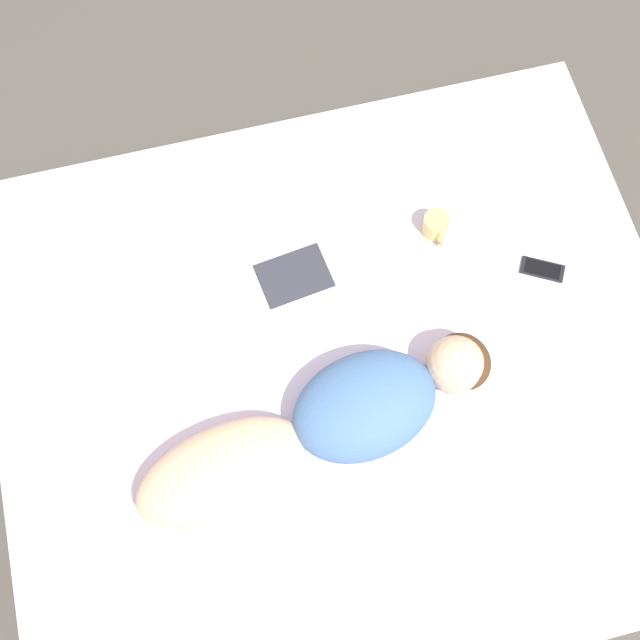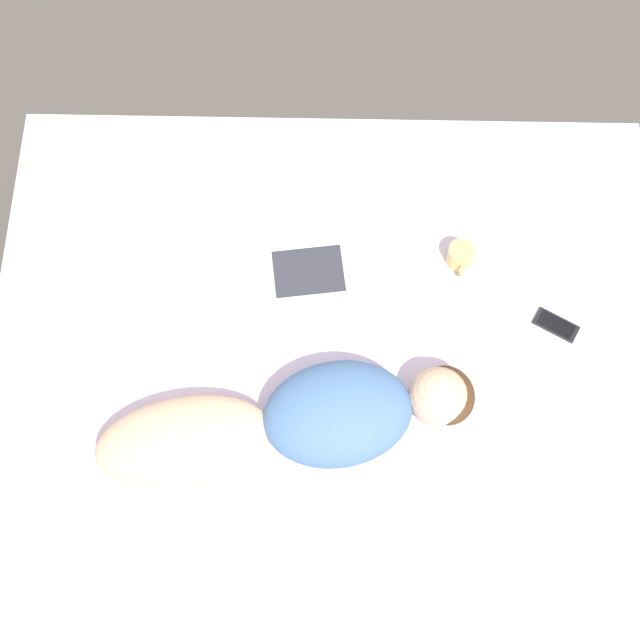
# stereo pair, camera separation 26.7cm
# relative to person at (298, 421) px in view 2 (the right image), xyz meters

# --- Properties ---
(ground_plane) EXTENTS (12.00, 12.00, 0.00)m
(ground_plane) POSITION_rel_person_xyz_m (-0.18, 0.09, -0.63)
(ground_plane) COLOR #4C4742
(bed) EXTENTS (1.93, 2.22, 0.55)m
(bed) POSITION_rel_person_xyz_m (-0.18, 0.09, -0.36)
(bed) COLOR beige
(bed) RESTS_ON ground_plane
(person) EXTENTS (0.47, 1.17, 0.19)m
(person) POSITION_rel_person_xyz_m (0.00, 0.00, 0.00)
(person) COLOR #DBB28E
(person) RESTS_ON bed
(open_magazine) EXTENTS (0.56, 0.39, 0.01)m
(open_magazine) POSITION_rel_person_xyz_m (-0.65, 0.00, -0.08)
(open_magazine) COLOR silver
(open_magazine) RESTS_ON bed
(coffee_mug) EXTENTS (0.12, 0.09, 0.08)m
(coffee_mug) POSITION_rel_person_xyz_m (-0.57, 0.51, -0.04)
(coffee_mug) COLOR tan
(coffee_mug) RESTS_ON bed
(cell_phone) EXTENTS (0.12, 0.15, 0.01)m
(cell_phone) POSITION_rel_person_xyz_m (-0.35, 0.81, -0.08)
(cell_phone) COLOR black
(cell_phone) RESTS_ON bed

